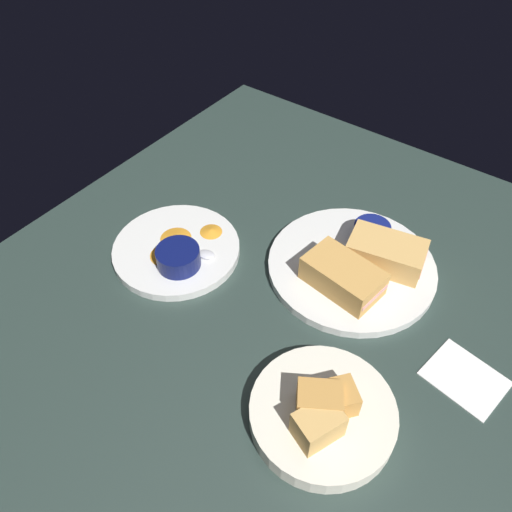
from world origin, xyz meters
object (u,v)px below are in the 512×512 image
Objects in this scene: spoon_by_dark_ramekin at (352,256)px; sandwich_half_near at (343,276)px; plate_sandwich_main at (351,267)px; sandwich_half_far at (386,253)px; plate_chips_companion at (177,250)px; ramekin_dark_sauce at (371,233)px; spoon_by_gravy_ramekin at (200,253)px; bread_basket_rear at (323,413)px; ramekin_light_gravy at (178,257)px.

sandwich_half_near is at bearing 103.60° from spoon_by_dark_ramekin.
sandwich_half_far reaches higher than plate_sandwich_main.
plate_sandwich_main is at bearing 117.28° from spoon_by_dark_ramekin.
ramekin_dark_sauce is at bearing -141.64° from plate_chips_companion.
plate_chips_companion is (29.01, 9.85, -3.20)cm from sandwich_half_near.
sandwich_half_near is 0.61× the size of plate_chips_companion.
sandwich_half_near is 0.98× the size of sandwich_half_far.
sandwich_half_near is 12.32cm from ramekin_dark_sauce.
spoon_by_gravy_ramekin is at bearing 42.14° from ramekin_dark_sauce.
ramekin_dark_sauce is at bearing -85.00° from sandwich_half_near.
bread_basket_rear is (-11.36, 29.07, 0.36)cm from spoon_by_dark_ramekin.
ramekin_dark_sauce reaches higher than spoon_by_dark_ramekin.
sandwich_half_near and sandwich_half_far have the same top height.
ramekin_dark_sauce is 0.28× the size of plate_chips_companion.
bread_basket_rear is at bearing 111.34° from spoon_by_dark_ramekin.
spoon_by_dark_ramekin is at bearing -68.66° from bread_basket_rear.
ramekin_light_gravy is (24.44, 25.03, -0.28)cm from ramekin_dark_sauce.
spoon_by_dark_ramekin is at bearing -148.43° from plate_chips_companion.
sandwich_half_far is 1.45× the size of spoon_by_dark_ramekin.
sandwich_half_far is at bearing -78.61° from bread_basket_rear.
sandwich_half_far is 37.70cm from plate_chips_companion.
sandwich_half_near is 1.42× the size of spoon_by_gravy_ramekin.
spoon_by_gravy_ramekin is (-4.80, -1.17, 1.16)cm from plate_chips_companion.
plate_chips_companion is at bearing 31.57° from spoon_by_dark_ramekin.
ramekin_dark_sauce is at bearing -134.32° from ramekin_light_gravy.
ramekin_light_gravy is at bearing -14.89° from bread_basket_rear.
ramekin_light_gravy is at bearing 45.68° from ramekin_dark_sauce.
bread_basket_rear is at bearing 162.40° from plate_chips_companion.
plate_chips_companion is 5.07cm from spoon_by_gravy_ramekin.
plate_sandwich_main is 1.45× the size of bread_basket_rear.
ramekin_light_gravy is at bearing 140.19° from plate_chips_companion.
spoon_by_gravy_ramekin is 36.47cm from bread_basket_rear.
sandwich_half_near reaches higher than spoon_by_dark_ramekin.
plate_chips_companion is at bearing 30.46° from sandwich_half_far.
spoon_by_dark_ramekin is 0.49× the size of bread_basket_rear.
ramekin_light_gravy reaches higher than spoon_by_gravy_ramekin.
spoon_by_dark_ramekin and spoon_by_gravy_ramekin have the same top height.
bread_basket_rear reaches higher than plate_chips_companion.
ramekin_light_gravy is at bearing 37.24° from sandwich_half_far.
plate_sandwich_main is 7.33cm from ramekin_dark_sauce.
spoon_by_gravy_ramekin is 0.49× the size of bread_basket_rear.
plate_chips_companion is 2.35× the size of spoon_by_gravy_ramekin.
sandwich_half_far is 5.40cm from ramekin_dark_sauce.
sandwich_half_far reaches higher than plate_chips_companion.
plate_sandwich_main is 2.11× the size of sandwich_half_near.
ramekin_dark_sauce is at bearing -137.86° from spoon_by_gravy_ramekin.
sandwich_half_near is 30.81cm from plate_chips_companion.
spoon_by_gravy_ramekin reaches higher than plate_sandwich_main.
sandwich_half_near reaches higher than ramekin_dark_sauce.
spoon_by_gravy_ramekin is (27.59, 17.87, -2.04)cm from sandwich_half_far.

